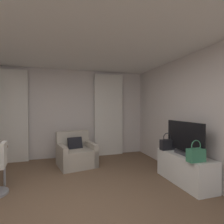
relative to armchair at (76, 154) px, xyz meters
name	(u,v)px	position (x,y,z in m)	size (l,w,h in m)	color
ground_plane	(70,215)	(-0.29, -2.13, -0.28)	(12.00, 12.00, 0.00)	brown
wall_window	(63,114)	(-0.29, 0.90, 1.02)	(5.12, 0.06, 2.60)	silver
wall_right	(217,118)	(2.24, -2.13, 1.02)	(0.06, 6.12, 2.60)	silver
ceiling	(68,21)	(-0.29, -2.13, 2.35)	(5.12, 6.12, 0.06)	white
curtain_left_panel	(10,116)	(-1.67, 0.77, 0.97)	(0.90, 0.06, 2.50)	silver
curtain_right_panel	(109,115)	(1.08, 0.77, 0.97)	(0.90, 0.06, 2.50)	silver
armchair	(76,154)	(0.00, 0.00, 0.00)	(1.02, 1.00, 0.85)	#B2A899
tv_console	(185,169)	(1.94, -1.69, 0.00)	(0.47, 1.24, 0.56)	white
tv_flatscreen	(184,139)	(1.94, -1.68, 0.58)	(0.20, 1.01, 0.64)	#333338
handbag_primary	(167,144)	(1.83, -1.25, 0.40)	(0.30, 0.14, 0.37)	black
handbag_secondary	(196,155)	(1.79, -2.14, 0.40)	(0.30, 0.14, 0.37)	#387F5B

